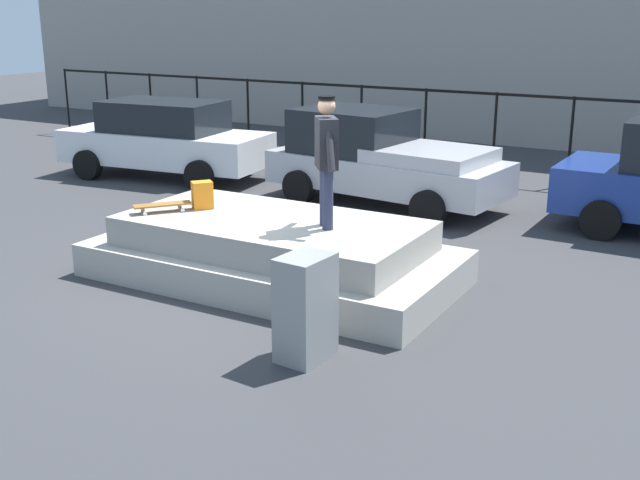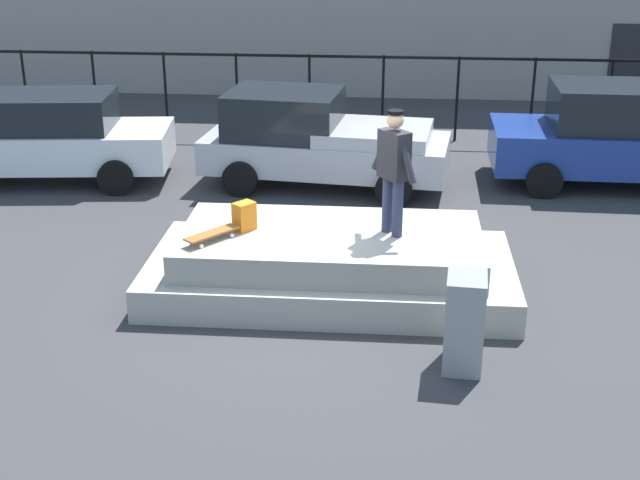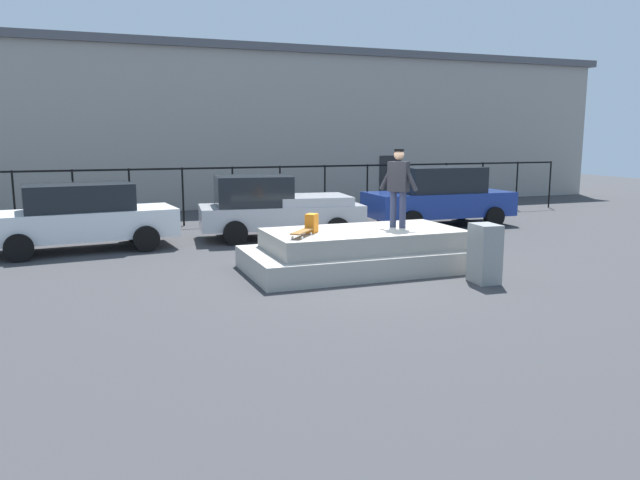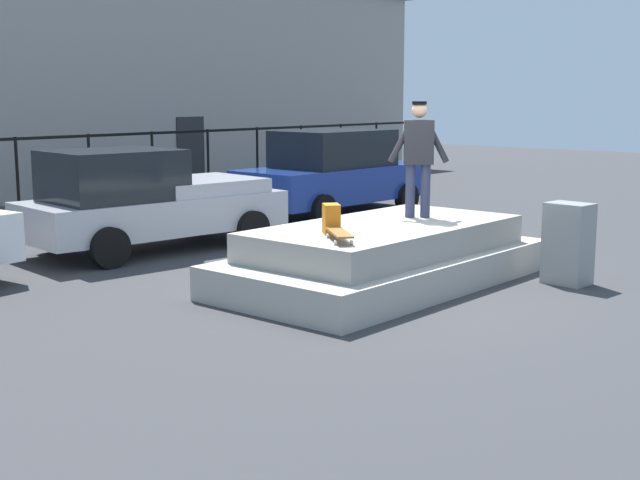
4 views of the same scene
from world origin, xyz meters
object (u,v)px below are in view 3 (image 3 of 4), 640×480
at_px(backpack, 312,223).
at_px(car_silver_pickup_mid, 276,207).
at_px(skateboarder, 398,183).
at_px(car_white_sedan_near, 80,217).
at_px(utility_box, 485,254).
at_px(car_blue_sedan_far, 439,196).
at_px(skateboard, 302,232).

distance_m(backpack, car_silver_pickup_mid, 4.62).
relative_size(skateboarder, car_white_sedan_near, 0.36).
xyz_separation_m(skateboarder, utility_box, (0.85, -1.97, -1.24)).
relative_size(skateboarder, backpack, 4.33).
distance_m(backpack, utility_box, 3.47).
xyz_separation_m(car_white_sedan_near, car_blue_sedan_far, (10.60, 0.68, 0.08)).
bearing_deg(car_blue_sedan_far, utility_box, -115.04).
distance_m(skateboard, car_white_sedan_near, 6.37).
distance_m(skateboard, backpack, 0.57).
distance_m(car_white_sedan_near, car_silver_pickup_mid, 5.06).
bearing_deg(skateboard, car_silver_pickup_mid, 79.26).
height_order(skateboard, car_silver_pickup_mid, car_silver_pickup_mid).
relative_size(car_blue_sedan_far, utility_box, 4.07).
relative_size(skateboarder, car_blue_sedan_far, 0.36).
relative_size(skateboard, car_white_sedan_near, 0.16).
distance_m(car_blue_sedan_far, utility_box, 7.79).
xyz_separation_m(skateboarder, skateboard, (-2.35, -0.46, -0.87)).
bearing_deg(car_white_sedan_near, skateboarder, -34.33).
relative_size(backpack, utility_box, 0.34).
bearing_deg(utility_box, car_silver_pickup_mid, 113.99).
bearing_deg(skateboard, skateboarder, 11.09).
bearing_deg(car_silver_pickup_mid, car_white_sedan_near, -178.32).
bearing_deg(car_silver_pickup_mid, car_blue_sedan_far, 5.45).
distance_m(skateboarder, car_blue_sedan_far, 6.62).
distance_m(skateboarder, backpack, 2.13).
xyz_separation_m(skateboarder, backpack, (-1.99, -0.02, -0.77)).
xyz_separation_m(backpack, car_silver_pickup_mid, (0.59, 4.58, -0.17)).
bearing_deg(car_white_sedan_near, skateboard, -49.84).
bearing_deg(skateboard, car_blue_sedan_far, 40.51).
xyz_separation_m(backpack, utility_box, (2.84, -1.94, -0.47)).
distance_m(skateboarder, skateboard, 2.54).
bearing_deg(skateboard, backpack, 50.36).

